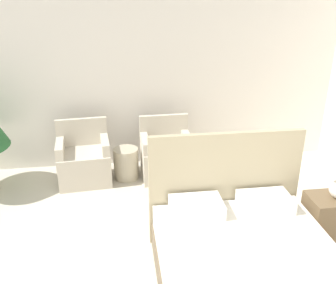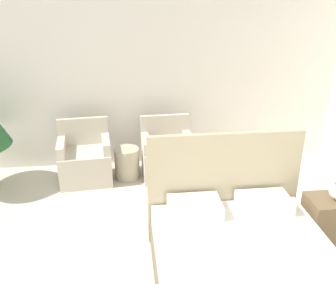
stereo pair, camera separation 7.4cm
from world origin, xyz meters
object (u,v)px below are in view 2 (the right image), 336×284
object	(u,v)px
side_table	(127,163)
armchair_near_window_right	(167,158)
armchair_near_window_left	(85,162)
nightstand	(332,221)
bed	(248,275)

from	to	relation	value
side_table	armchair_near_window_right	bearing A→B (deg)	-2.03
armchair_near_window_left	armchair_near_window_right	xyz separation A→B (m)	(1.14, 0.00, 0.00)
armchair_near_window_left	armchair_near_window_right	size ratio (longest dim) A/B	1.00
nightstand	side_table	world-z (taller)	nightstand
armchair_near_window_right	armchair_near_window_left	bearing A→B (deg)	178.39
nightstand	armchair_near_window_left	bearing A→B (deg)	147.54
bed	nightstand	size ratio (longest dim) A/B	3.61
bed	armchair_near_window_left	bearing A→B (deg)	123.45
bed	armchair_near_window_right	world-z (taller)	bed
bed	nightstand	xyz separation A→B (m)	(1.11, 0.66, -0.00)
bed	nightstand	distance (m)	1.30
bed	side_table	bearing A→B (deg)	112.56
nightstand	armchair_near_window_right	bearing A→B (deg)	132.06
nightstand	side_table	distance (m)	2.72
bed	armchair_near_window_left	size ratio (longest dim) A/B	2.36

